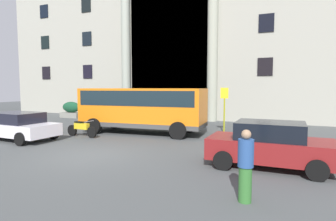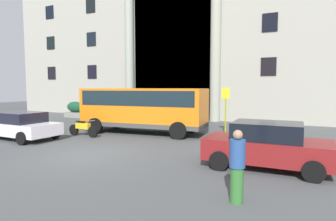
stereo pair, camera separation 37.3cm
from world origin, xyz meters
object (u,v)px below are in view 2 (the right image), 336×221
hedge_planter_far_west (76,110)px  hedge_planter_entrance_right (118,112)px  white_taxi_kerbside (20,125)px  orange_minibus (144,106)px  parked_coupe_end (267,145)px  hedge_planter_east (160,113)px  bus_stop_sign (226,106)px  motorcycle_far_end (82,128)px  pedestrian_child_trailing (237,166)px

hedge_planter_far_west → hedge_planter_entrance_right: hedge_planter_far_west is taller
white_taxi_kerbside → orange_minibus: bearing=44.5°
white_taxi_kerbside → parked_coupe_end: 11.93m
hedge_planter_entrance_right → hedge_planter_east: size_ratio=1.09×
hedge_planter_east → hedge_planter_far_west: bearing=-178.0°
bus_stop_sign → hedge_planter_entrance_right: size_ratio=1.25×
hedge_planter_far_west → white_taxi_kerbside: size_ratio=0.45×
bus_stop_sign → hedge_planter_entrance_right: bus_stop_sign is taller
bus_stop_sign → hedge_planter_far_west: bearing=167.5°
orange_minibus → hedge_planter_entrance_right: 7.01m
bus_stop_sign → motorcycle_far_end: (-6.80, -4.04, -1.17)m
hedge_planter_far_west → hedge_planter_east: (8.22, 0.29, -0.01)m
white_taxi_kerbside → hedge_planter_east: bearing=73.2°
motorcycle_far_end → hedge_planter_far_west: bearing=139.7°
motorcycle_far_end → orange_minibus: bearing=48.7°
white_taxi_kerbside → hedge_planter_far_west: bearing=120.7°
white_taxi_kerbside → parked_coupe_end: bearing=1.6°
parked_coupe_end → pedestrian_child_trailing: 3.20m
bus_stop_sign → hedge_planter_far_west: (-14.13, 3.14, -0.95)m
orange_minibus → bus_stop_sign: size_ratio=2.79×
orange_minibus → bus_stop_sign: (4.37, 1.64, 0.06)m
orange_minibus → hedge_planter_east: orange_minibus is taller
orange_minibus → hedge_planter_far_west: 10.91m
hedge_planter_entrance_right → hedge_planter_east: hedge_planter_east is taller
hedge_planter_entrance_right → pedestrian_child_trailing: size_ratio=1.24×
orange_minibus → hedge_planter_far_west: bearing=149.2°
white_taxi_kerbside → motorcycle_far_end: (2.30, 1.96, -0.26)m
hedge_planter_east → pedestrian_child_trailing: 15.20m
hedge_planter_entrance_right → hedge_planter_east: bearing=6.8°
hedge_planter_east → white_taxi_kerbside: (-3.20, -9.43, 0.05)m
bus_stop_sign → parked_coupe_end: bearing=-64.9°
hedge_planter_far_west → motorcycle_far_end: (7.33, -7.18, -0.21)m
pedestrian_child_trailing → parked_coupe_end: bearing=173.0°
hedge_planter_far_west → pedestrian_child_trailing: 20.73m
hedge_planter_entrance_right → white_taxi_kerbside: 9.01m
hedge_planter_far_west → pedestrian_child_trailing: size_ratio=1.12×
orange_minibus → bus_stop_sign: 4.67m
orange_minibus → pedestrian_child_trailing: bearing=-52.5°
parked_coupe_end → hedge_planter_east: bearing=132.5°
hedge_planter_east → pedestrian_child_trailing: size_ratio=1.13×
orange_minibus → motorcycle_far_end: bearing=-140.2°
parked_coupe_end → motorcycle_far_end: 9.84m
orange_minibus → hedge_planter_entrance_right: (-5.16, 4.64, -0.93)m
hedge_planter_entrance_right → motorcycle_far_end: size_ratio=1.04×
bus_stop_sign → hedge_planter_far_west: bus_stop_sign is taller
white_taxi_kerbside → parked_coupe_end: size_ratio=1.06×
pedestrian_child_trailing → hedge_planter_east: bearing=-147.7°
hedge_planter_entrance_right → hedge_planter_east: (3.63, 0.43, 0.03)m
orange_minibus → pedestrian_child_trailing: 10.27m
hedge_planter_far_west → hedge_planter_east: hedge_planter_far_west is taller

